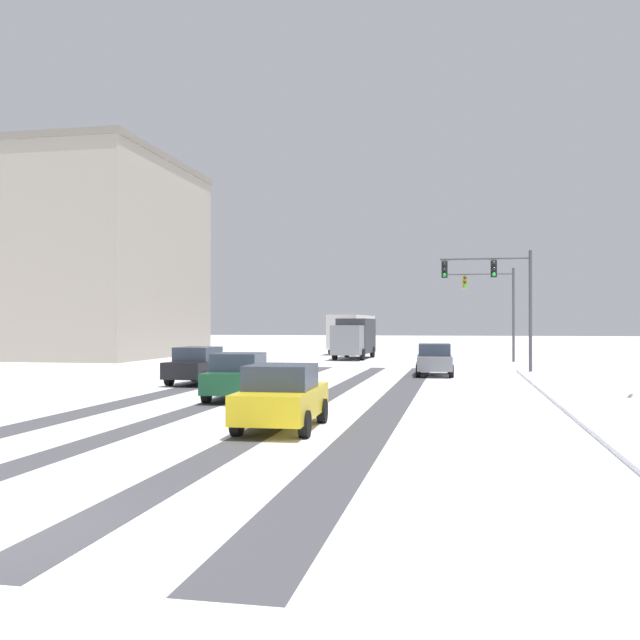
{
  "coord_description": "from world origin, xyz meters",
  "views": [
    {
      "loc": [
        6.1,
        -8.03,
        2.63
      ],
      "look_at": [
        0.0,
        22.86,
        2.8
      ],
      "focal_mm": 39.83,
      "sensor_mm": 36.0,
      "label": 1
    }
  ],
  "objects_px": {
    "car_grey_lead": "(434,360)",
    "car_black_second": "(199,365)",
    "car_dark_green_third": "(239,376)",
    "office_building_far_left_block": "(62,259)",
    "traffic_signal_near_right": "(499,287)",
    "car_yellow_cab_fourth": "(282,397)",
    "bus_oncoming": "(352,331)",
    "traffic_signal_far_right": "(495,299)",
    "box_truck_delivery": "(354,337)"
  },
  "relations": [
    {
      "from": "car_dark_green_third",
      "to": "bus_oncoming",
      "type": "height_order",
      "value": "bus_oncoming"
    },
    {
      "from": "traffic_signal_far_right",
      "to": "office_building_far_left_block",
      "type": "xyz_separation_m",
      "value": [
        -34.13,
        1.7,
        3.54
      ]
    },
    {
      "from": "car_yellow_cab_fourth",
      "to": "bus_oncoming",
      "type": "height_order",
      "value": "bus_oncoming"
    },
    {
      "from": "car_black_second",
      "to": "box_truck_delivery",
      "type": "height_order",
      "value": "box_truck_delivery"
    },
    {
      "from": "car_grey_lead",
      "to": "car_black_second",
      "type": "bearing_deg",
      "value": -144.92
    },
    {
      "from": "traffic_signal_near_right",
      "to": "car_dark_green_third",
      "type": "bearing_deg",
      "value": -122.37
    },
    {
      "from": "car_dark_green_third",
      "to": "car_yellow_cab_fourth",
      "type": "relative_size",
      "value": 1.01
    },
    {
      "from": "traffic_signal_far_right",
      "to": "car_yellow_cab_fourth",
      "type": "relative_size",
      "value": 1.57
    },
    {
      "from": "traffic_signal_near_right",
      "to": "traffic_signal_far_right",
      "type": "bearing_deg",
      "value": 88.32
    },
    {
      "from": "car_yellow_cab_fourth",
      "to": "car_black_second",
      "type": "bearing_deg",
      "value": 119.25
    },
    {
      "from": "traffic_signal_near_right",
      "to": "bus_oncoming",
      "type": "bearing_deg",
      "value": 115.43
    },
    {
      "from": "car_grey_lead",
      "to": "car_black_second",
      "type": "height_order",
      "value": "same"
    },
    {
      "from": "traffic_signal_near_right",
      "to": "bus_oncoming",
      "type": "relative_size",
      "value": 0.59
    },
    {
      "from": "car_dark_green_third",
      "to": "box_truck_delivery",
      "type": "relative_size",
      "value": 0.56
    },
    {
      "from": "car_dark_green_third",
      "to": "box_truck_delivery",
      "type": "bearing_deg",
      "value": 90.54
    },
    {
      "from": "office_building_far_left_block",
      "to": "car_yellow_cab_fourth",
      "type": "bearing_deg",
      "value": -52.12
    },
    {
      "from": "traffic_signal_far_right",
      "to": "bus_oncoming",
      "type": "height_order",
      "value": "traffic_signal_far_right"
    },
    {
      "from": "car_black_second",
      "to": "bus_oncoming",
      "type": "distance_m",
      "value": 33.44
    },
    {
      "from": "traffic_signal_near_right",
      "to": "box_truck_delivery",
      "type": "distance_m",
      "value": 17.43
    },
    {
      "from": "box_truck_delivery",
      "to": "office_building_far_left_block",
      "type": "distance_m",
      "value": 24.76
    },
    {
      "from": "car_dark_green_third",
      "to": "car_black_second",
      "type": "bearing_deg",
      "value": 122.5
    },
    {
      "from": "car_dark_green_third",
      "to": "office_building_far_left_block",
      "type": "bearing_deg",
      "value": 130.11
    },
    {
      "from": "traffic_signal_near_right",
      "to": "car_grey_lead",
      "type": "height_order",
      "value": "traffic_signal_near_right"
    },
    {
      "from": "car_yellow_cab_fourth",
      "to": "office_building_far_left_block",
      "type": "bearing_deg",
      "value": 127.88
    },
    {
      "from": "car_grey_lead",
      "to": "car_yellow_cab_fourth",
      "type": "distance_m",
      "value": 19.47
    },
    {
      "from": "traffic_signal_near_right",
      "to": "car_grey_lead",
      "type": "bearing_deg",
      "value": -145.49
    },
    {
      "from": "office_building_far_left_block",
      "to": "traffic_signal_far_right",
      "type": "bearing_deg",
      "value": -2.84
    },
    {
      "from": "traffic_signal_far_right",
      "to": "office_building_far_left_block",
      "type": "bearing_deg",
      "value": 177.16
    },
    {
      "from": "traffic_signal_far_right",
      "to": "box_truck_delivery",
      "type": "xyz_separation_m",
      "value": [
        -10.18,
        2.09,
        -2.71
      ]
    },
    {
      "from": "traffic_signal_near_right",
      "to": "car_black_second",
      "type": "height_order",
      "value": "traffic_signal_near_right"
    },
    {
      "from": "car_dark_green_third",
      "to": "bus_oncoming",
      "type": "distance_m",
      "value": 39.25
    },
    {
      "from": "traffic_signal_far_right",
      "to": "car_yellow_cab_fourth",
      "type": "distance_m",
      "value": 34.35
    },
    {
      "from": "bus_oncoming",
      "to": "office_building_far_left_block",
      "type": "height_order",
      "value": "office_building_far_left_block"
    },
    {
      "from": "car_yellow_cab_fourth",
      "to": "bus_oncoming",
      "type": "relative_size",
      "value": 0.38
    },
    {
      "from": "car_yellow_cab_fourth",
      "to": "office_building_far_left_block",
      "type": "distance_m",
      "value": 45.15
    },
    {
      "from": "car_black_second",
      "to": "office_building_far_left_block",
      "type": "xyz_separation_m",
      "value": [
        -20.53,
        22.95,
        7.07
      ]
    },
    {
      "from": "car_grey_lead",
      "to": "car_black_second",
      "type": "relative_size",
      "value": 1.0
    },
    {
      "from": "car_grey_lead",
      "to": "office_building_far_left_block",
      "type": "bearing_deg",
      "value": 152.34
    },
    {
      "from": "bus_oncoming",
      "to": "box_truck_delivery",
      "type": "height_order",
      "value": "bus_oncoming"
    },
    {
      "from": "traffic_signal_far_right",
      "to": "car_dark_green_third",
      "type": "height_order",
      "value": "traffic_signal_far_right"
    },
    {
      "from": "bus_oncoming",
      "to": "car_dark_green_third",
      "type": "bearing_deg",
      "value": -87.19
    },
    {
      "from": "traffic_signal_far_right",
      "to": "office_building_far_left_block",
      "type": "relative_size",
      "value": 0.34
    },
    {
      "from": "traffic_signal_near_right",
      "to": "traffic_signal_far_right",
      "type": "distance_m",
      "value": 12.01
    },
    {
      "from": "traffic_signal_far_right",
      "to": "car_dark_green_third",
      "type": "xyz_separation_m",
      "value": [
        -9.9,
        -27.07,
        -3.53
      ]
    },
    {
      "from": "traffic_signal_near_right",
      "to": "car_black_second",
      "type": "xyz_separation_m",
      "value": [
        -13.25,
        -9.26,
        -3.77
      ]
    },
    {
      "from": "car_grey_lead",
      "to": "office_building_far_left_block",
      "type": "distance_m",
      "value": 35.12
    },
    {
      "from": "car_dark_green_third",
      "to": "office_building_far_left_block",
      "type": "distance_m",
      "value": 38.26
    },
    {
      "from": "traffic_signal_near_right",
      "to": "car_yellow_cab_fourth",
      "type": "bearing_deg",
      "value": -106.56
    },
    {
      "from": "traffic_signal_far_right",
      "to": "bus_oncoming",
      "type": "distance_m",
      "value": 17.09
    },
    {
      "from": "car_grey_lead",
      "to": "car_yellow_cab_fourth",
      "type": "xyz_separation_m",
      "value": [
        -3.09,
        -19.22,
        0.0
      ]
    }
  ]
}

